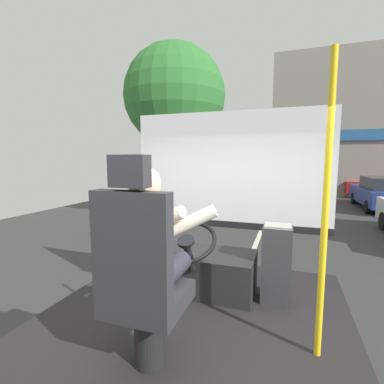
{
  "coord_description": "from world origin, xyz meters",
  "views": [
    {
      "loc": [
        0.73,
        -1.88,
        2.18
      ],
      "look_at": [
        -0.24,
        0.89,
        1.82
      ],
      "focal_mm": 26.02,
      "sensor_mm": 36.0,
      "label": 1
    }
  ],
  "objects_px": {
    "driver_seat": "(142,282)",
    "bus_driver": "(150,244)",
    "parked_car_silver": "(336,178)",
    "handrail_pole": "(325,210)",
    "fare_box": "(276,264)",
    "parked_car_red": "(359,183)",
    "steering_console": "(200,269)"
  },
  "relations": [
    {
      "from": "fare_box",
      "to": "parked_car_red",
      "type": "height_order",
      "value": "fare_box"
    },
    {
      "from": "fare_box",
      "to": "parked_car_silver",
      "type": "bearing_deg",
      "value": 80.64
    },
    {
      "from": "driver_seat",
      "to": "parked_car_silver",
      "type": "xyz_separation_m",
      "value": [
        4.46,
        23.7,
        -0.8
      ]
    },
    {
      "from": "driver_seat",
      "to": "handrail_pole",
      "type": "height_order",
      "value": "handrail_pole"
    },
    {
      "from": "parked_car_red",
      "to": "parked_car_silver",
      "type": "height_order",
      "value": "parked_car_red"
    },
    {
      "from": "parked_car_silver",
      "to": "handrail_pole",
      "type": "bearing_deg",
      "value": -98.34
    },
    {
      "from": "handrail_pole",
      "to": "steering_console",
      "type": "bearing_deg",
      "value": 148.48
    },
    {
      "from": "handrail_pole",
      "to": "parked_car_red",
      "type": "distance_m",
      "value": 17.62
    },
    {
      "from": "parked_car_red",
      "to": "driver_seat",
      "type": "bearing_deg",
      "value": -105.23
    },
    {
      "from": "parked_car_red",
      "to": "parked_car_silver",
      "type": "distance_m",
      "value": 5.99
    },
    {
      "from": "driver_seat",
      "to": "fare_box",
      "type": "bearing_deg",
      "value": 58.13
    },
    {
      "from": "parked_car_red",
      "to": "parked_car_silver",
      "type": "relative_size",
      "value": 1.01
    },
    {
      "from": "driver_seat",
      "to": "bus_driver",
      "type": "height_order",
      "value": "driver_seat"
    },
    {
      "from": "parked_car_silver",
      "to": "driver_seat",
      "type": "bearing_deg",
      "value": -100.65
    },
    {
      "from": "fare_box",
      "to": "handrail_pole",
      "type": "bearing_deg",
      "value": -64.73
    },
    {
      "from": "steering_console",
      "to": "parked_car_silver",
      "type": "distance_m",
      "value": 22.94
    },
    {
      "from": "bus_driver",
      "to": "fare_box",
      "type": "xyz_separation_m",
      "value": [
        0.75,
        1.09,
        -0.44
      ]
    },
    {
      "from": "driver_seat",
      "to": "steering_console",
      "type": "height_order",
      "value": "driver_seat"
    },
    {
      "from": "steering_console",
      "to": "fare_box",
      "type": "height_order",
      "value": "steering_console"
    },
    {
      "from": "steering_console",
      "to": "parked_car_red",
      "type": "relative_size",
      "value": 0.26
    },
    {
      "from": "parked_car_red",
      "to": "parked_car_silver",
      "type": "xyz_separation_m",
      "value": [
        -0.37,
        5.97,
        -0.09
      ]
    },
    {
      "from": "parked_car_red",
      "to": "parked_car_silver",
      "type": "bearing_deg",
      "value": 93.54
    },
    {
      "from": "bus_driver",
      "to": "fare_box",
      "type": "relative_size",
      "value": 1.06
    },
    {
      "from": "handrail_pole",
      "to": "parked_car_silver",
      "type": "relative_size",
      "value": 0.49
    },
    {
      "from": "steering_console",
      "to": "bus_driver",
      "type": "bearing_deg",
      "value": -90.0
    },
    {
      "from": "parked_car_red",
      "to": "steering_console",
      "type": "bearing_deg",
      "value": -106.28
    },
    {
      "from": "fare_box",
      "to": "parked_car_silver",
      "type": "relative_size",
      "value": 0.18
    },
    {
      "from": "parked_car_silver",
      "to": "steering_console",
      "type": "bearing_deg",
      "value": -101.2
    },
    {
      "from": "driver_seat",
      "to": "handrail_pole",
      "type": "xyz_separation_m",
      "value": [
        1.06,
        0.54,
        0.42
      ]
    },
    {
      "from": "bus_driver",
      "to": "handrail_pole",
      "type": "relative_size",
      "value": 0.39
    },
    {
      "from": "bus_driver",
      "to": "steering_console",
      "type": "distance_m",
      "value": 1.23
    },
    {
      "from": "handrail_pole",
      "to": "fare_box",
      "type": "relative_size",
      "value": 2.74
    }
  ]
}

